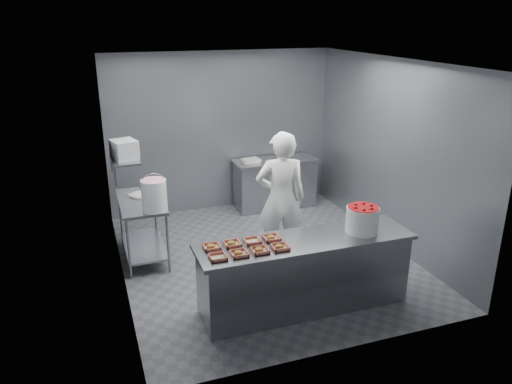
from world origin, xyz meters
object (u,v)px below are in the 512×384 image
prep_table (142,220)px  tray_1 (239,253)px  tray_0 (218,257)px  tray_4 (211,247)px  strawberry_tub (362,219)px  tray_2 (260,250)px  tray_7 (271,238)px  tray_5 (232,244)px  service_counter (304,273)px  back_counter (275,183)px  worker (281,199)px  tray_3 (280,247)px  glaze_bucket (154,194)px  tray_6 (252,241)px  appliance (124,150)px

prep_table → tray_1: tray_1 is taller
tray_0 → tray_4: (-0.00, 0.26, 0.00)m
strawberry_tub → tray_2: bearing=-175.8°
tray_2 → tray_7: 0.35m
tray_5 → tray_7: size_ratio=1.00×
prep_table → strawberry_tub: strawberry_tub is taller
service_counter → back_counter: bearing=74.5°
prep_table → tray_7: size_ratio=6.40×
tray_5 → worker: bearing=46.0°
tray_0 → tray_3: tray_3 is taller
tray_3 → strawberry_tub: (1.10, 0.10, 0.15)m
service_counter → glaze_bucket: glaze_bucket is taller
tray_1 → worker: (1.03, 1.32, 0.03)m
tray_2 → glaze_bucket: (-0.90, 1.64, 0.20)m
tray_6 → glaze_bucket: glaze_bucket is taller
prep_table → tray_5: 2.01m
tray_7 → glaze_bucket: size_ratio=0.36×
prep_table → back_counter: size_ratio=0.80×
service_counter → tray_1: 0.99m
tray_3 → tray_5: size_ratio=1.00×
strawberry_tub → tray_5: bearing=174.2°
tray_7 → glaze_bucket: (-1.14, 1.38, 0.20)m
glaze_bucket → tray_7: bearing=-50.5°
tray_3 → appliance: size_ratio=0.56×
tray_1 → tray_6: tray_1 is taller
service_counter → tray_2: (-0.62, -0.13, 0.47)m
service_counter → tray_2: 0.79m
worker → tray_3: bearing=80.3°
tray_3 → service_counter: bearing=19.0°
service_counter → tray_3: (-0.38, -0.13, 0.47)m
back_counter → tray_6: size_ratio=8.01×
appliance → tray_1: bearing=-78.6°
prep_table → tray_3: tray_3 is taller
back_counter → tray_0: tray_0 is taller
worker → appliance: worker is taller
tray_2 → service_counter: bearing=11.9°
strawberry_tub → tray_4: bearing=175.0°
glaze_bucket → appliance: 0.71m
tray_2 → worker: 1.54m
tray_3 → tray_6: bearing=132.4°
tray_0 → strawberry_tub: bearing=3.1°
tray_1 → tray_6: size_ratio=1.00×
tray_6 → glaze_bucket: bearing=123.1°
tray_2 → tray_7: same height
tray_5 → tray_6: tray_5 is taller
tray_0 → tray_7: tray_7 is taller
tray_7 → strawberry_tub: bearing=-8.3°
worker → strawberry_tub: bearing=127.0°
tray_0 → tray_1: 0.24m
tray_5 → tray_7: same height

